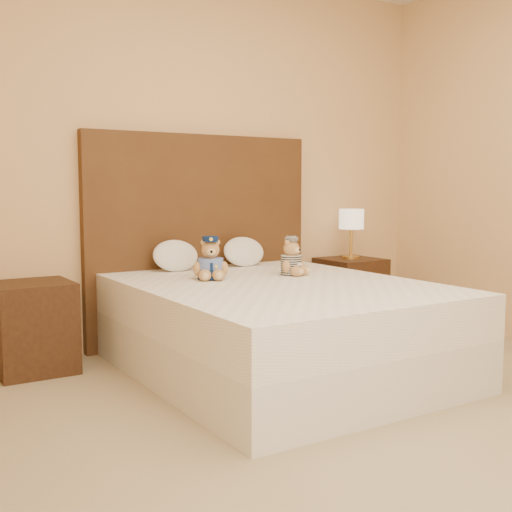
{
  "coord_description": "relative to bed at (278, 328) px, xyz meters",
  "views": [
    {
      "loc": [
        -2.13,
        -1.96,
        1.11
      ],
      "look_at": [
        0.0,
        1.45,
        0.69
      ],
      "focal_mm": 45.0,
      "sensor_mm": 36.0,
      "label": 1
    }
  ],
  "objects": [
    {
      "name": "ground",
      "position": [
        0.0,
        -1.2,
        -0.28
      ],
      "size": [
        4.0,
        4.5,
        0.0
      ],
      "primitive_type": "cube",
      "color": "tan",
      "rests_on": "ground"
    },
    {
      "name": "room_walls",
      "position": [
        0.0,
        -0.74,
        1.53
      ],
      "size": [
        4.04,
        4.52,
        2.72
      ],
      "color": "#DCB078",
      "rests_on": "ground"
    },
    {
      "name": "bed",
      "position": [
        0.0,
        0.0,
        0.0
      ],
      "size": [
        1.6,
        2.0,
        0.55
      ],
      "color": "white",
      "rests_on": "ground"
    },
    {
      "name": "headboard",
      "position": [
        0.0,
        1.01,
        0.47
      ],
      "size": [
        1.75,
        0.08,
        1.5
      ],
      "primitive_type": "cube",
      "color": "#4B2E16",
      "rests_on": "ground"
    },
    {
      "name": "nightstand_left",
      "position": [
        -1.25,
        0.8,
        -0.0
      ],
      "size": [
        0.45,
        0.45,
        0.55
      ],
      "primitive_type": "cube",
      "color": "#3A2312",
      "rests_on": "ground"
    },
    {
      "name": "nightstand_right",
      "position": [
        1.25,
        0.8,
        -0.0
      ],
      "size": [
        0.45,
        0.45,
        0.55
      ],
      "primitive_type": "cube",
      "color": "#3A2312",
      "rests_on": "ground"
    },
    {
      "name": "lamp",
      "position": [
        1.25,
        0.8,
        0.57
      ],
      "size": [
        0.2,
        0.2,
        0.4
      ],
      "color": "gold",
      "rests_on": "nightstand_right"
    },
    {
      "name": "teddy_police",
      "position": [
        -0.27,
        0.34,
        0.41
      ],
      "size": [
        0.3,
        0.29,
        0.27
      ],
      "primitive_type": null,
      "rotation": [
        0.0,
        0.0,
        -0.4
      ],
      "color": "#A77541",
      "rests_on": "bed"
    },
    {
      "name": "teddy_prisoner",
      "position": [
        0.27,
        0.24,
        0.4
      ],
      "size": [
        0.27,
        0.27,
        0.24
      ],
      "primitive_type": null,
      "rotation": [
        0.0,
        0.0,
        0.35
      ],
      "color": "#A77541",
      "rests_on": "bed"
    },
    {
      "name": "pillow_left",
      "position": [
        -0.29,
        0.83,
        0.39
      ],
      "size": [
        0.33,
        0.21,
        0.23
      ],
      "primitive_type": "ellipsoid",
      "color": "white",
      "rests_on": "bed"
    },
    {
      "name": "pillow_right",
      "position": [
        0.26,
        0.83,
        0.39
      ],
      "size": [
        0.33,
        0.21,
        0.23
      ],
      "primitive_type": "ellipsoid",
      "color": "white",
      "rests_on": "bed"
    }
  ]
}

